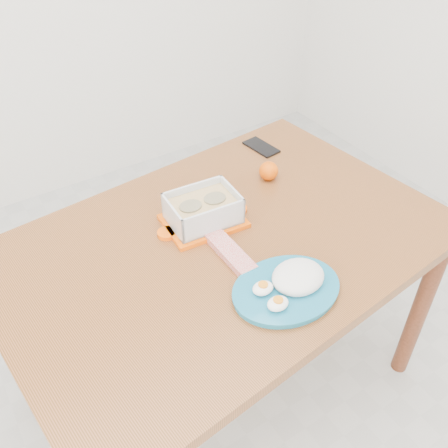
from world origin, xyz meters
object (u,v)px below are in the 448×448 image
food_container (203,210)px  rice_plate (290,284)px  orange_fruit (269,171)px  smartphone (261,147)px  dining_table (224,261)px

food_container → rice_plate: bearing=-78.7°
food_container → orange_fruit: (0.31, 0.08, -0.02)m
orange_fruit → smartphone: (0.10, 0.18, -0.03)m
smartphone → food_container: bearing=-154.0°
food_container → rice_plate: (0.04, -0.36, -0.02)m
dining_table → food_container: food_container is taller
orange_fruit → smartphone: 0.21m
dining_table → rice_plate: size_ratio=4.44×
dining_table → smartphone: (0.40, 0.36, 0.09)m
dining_table → smartphone: size_ratio=10.07×
food_container → orange_fruit: size_ratio=3.80×
orange_fruit → rice_plate: (-0.27, -0.45, -0.01)m
orange_fruit → rice_plate: bearing=-120.6°
food_container → rice_plate: 0.37m
rice_plate → orange_fruit: bearing=64.0°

